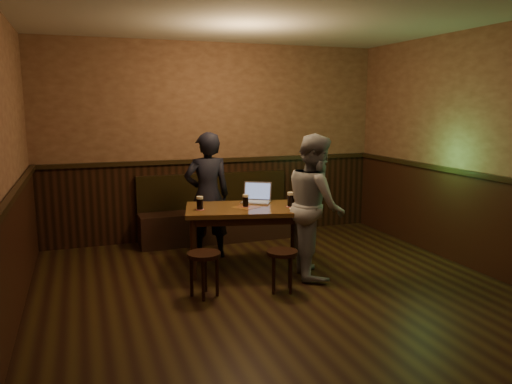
{
  "coord_description": "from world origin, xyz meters",
  "views": [
    {
      "loc": [
        -1.87,
        -4.04,
        1.93
      ],
      "look_at": [
        0.02,
        1.27,
        0.94
      ],
      "focal_mm": 35.0,
      "sensor_mm": 36.0,
      "label": 1
    }
  ],
  "objects_px": {
    "pub_table": "(247,215)",
    "stool_right": "(282,259)",
    "pint_right": "(291,199)",
    "pint_mid": "(246,201)",
    "pint_left": "(200,203)",
    "bench": "(216,219)",
    "person_suit": "(207,196)",
    "laptop": "(257,197)",
    "person_grey": "(315,205)",
    "stool_left": "(204,261)"
  },
  "relations": [
    {
      "from": "pub_table",
      "to": "stool_right",
      "type": "height_order",
      "value": "pub_table"
    },
    {
      "from": "pub_table",
      "to": "pint_right",
      "type": "xyz_separation_m",
      "value": [
        0.5,
        -0.15,
        0.19
      ]
    },
    {
      "from": "pint_mid",
      "to": "pint_left",
      "type": "bearing_deg",
      "value": 177.79
    },
    {
      "from": "bench",
      "to": "stool_right",
      "type": "xyz_separation_m",
      "value": [
        0.12,
        -2.19,
        0.04
      ]
    },
    {
      "from": "pint_mid",
      "to": "person_suit",
      "type": "height_order",
      "value": "person_suit"
    },
    {
      "from": "pub_table",
      "to": "pint_left",
      "type": "height_order",
      "value": "pint_left"
    },
    {
      "from": "pub_table",
      "to": "pint_left",
      "type": "xyz_separation_m",
      "value": [
        -0.55,
        0.04,
        0.18
      ]
    },
    {
      "from": "laptop",
      "to": "person_grey",
      "type": "distance_m",
      "value": 0.82
    },
    {
      "from": "pint_mid",
      "to": "laptop",
      "type": "relative_size",
      "value": 0.34
    },
    {
      "from": "laptop",
      "to": "person_suit",
      "type": "distance_m",
      "value": 0.64
    },
    {
      "from": "bench",
      "to": "laptop",
      "type": "distance_m",
      "value": 1.26
    },
    {
      "from": "pub_table",
      "to": "stool_right",
      "type": "bearing_deg",
      "value": -68.49
    },
    {
      "from": "pint_left",
      "to": "pint_mid",
      "type": "bearing_deg",
      "value": -2.21
    },
    {
      "from": "person_grey",
      "to": "pub_table",
      "type": "bearing_deg",
      "value": 69.51
    },
    {
      "from": "pint_left",
      "to": "laptop",
      "type": "relative_size",
      "value": 0.36
    },
    {
      "from": "person_suit",
      "to": "person_grey",
      "type": "bearing_deg",
      "value": 133.38
    },
    {
      "from": "stool_right",
      "to": "pint_left",
      "type": "distance_m",
      "value": 1.18
    },
    {
      "from": "laptop",
      "to": "person_grey",
      "type": "xyz_separation_m",
      "value": [
        0.46,
        -0.68,
        -0.0
      ]
    },
    {
      "from": "person_suit",
      "to": "pub_table",
      "type": "bearing_deg",
      "value": 117.59
    },
    {
      "from": "pub_table",
      "to": "pint_right",
      "type": "height_order",
      "value": "pint_right"
    },
    {
      "from": "stool_right",
      "to": "laptop",
      "type": "relative_size",
      "value": 1.01
    },
    {
      "from": "bench",
      "to": "person_grey",
      "type": "bearing_deg",
      "value": -69.74
    },
    {
      "from": "stool_left",
      "to": "laptop",
      "type": "distance_m",
      "value": 1.35
    },
    {
      "from": "pint_mid",
      "to": "laptop",
      "type": "height_order",
      "value": "laptop"
    },
    {
      "from": "bench",
      "to": "person_suit",
      "type": "distance_m",
      "value": 0.96
    },
    {
      "from": "laptop",
      "to": "person_suit",
      "type": "bearing_deg",
      "value": 175.88
    },
    {
      "from": "bench",
      "to": "pub_table",
      "type": "relative_size",
      "value": 1.42
    },
    {
      "from": "stool_right",
      "to": "pint_left",
      "type": "relative_size",
      "value": 2.84
    },
    {
      "from": "pint_mid",
      "to": "pint_right",
      "type": "xyz_separation_m",
      "value": [
        0.5,
        -0.17,
        0.01
      ]
    },
    {
      "from": "pint_left",
      "to": "pint_mid",
      "type": "relative_size",
      "value": 1.06
    },
    {
      "from": "bench",
      "to": "pint_right",
      "type": "distance_m",
      "value": 1.69
    },
    {
      "from": "stool_right",
      "to": "laptop",
      "type": "xyz_separation_m",
      "value": [
        0.09,
        1.05,
        0.46
      ]
    },
    {
      "from": "pub_table",
      "to": "stool_left",
      "type": "relative_size",
      "value": 3.37
    },
    {
      "from": "pint_right",
      "to": "laptop",
      "type": "distance_m",
      "value": 0.49
    },
    {
      "from": "person_suit",
      "to": "pint_right",
      "type": "bearing_deg",
      "value": 137.11
    },
    {
      "from": "stool_left",
      "to": "person_grey",
      "type": "relative_size",
      "value": 0.28
    },
    {
      "from": "pub_table",
      "to": "person_grey",
      "type": "height_order",
      "value": "person_grey"
    },
    {
      "from": "stool_left",
      "to": "pint_right",
      "type": "relative_size",
      "value": 2.65
    },
    {
      "from": "pint_right",
      "to": "laptop",
      "type": "xyz_separation_m",
      "value": [
        -0.29,
        0.39,
        -0.02
      ]
    },
    {
      "from": "pub_table",
      "to": "laptop",
      "type": "bearing_deg",
      "value": 62.14
    },
    {
      "from": "pint_left",
      "to": "pint_right",
      "type": "distance_m",
      "value": 1.06
    },
    {
      "from": "pint_left",
      "to": "bench",
      "type": "bearing_deg",
      "value": 67.78
    },
    {
      "from": "stool_left",
      "to": "pub_table",
      "type": "bearing_deg",
      "value": 44.85
    },
    {
      "from": "pint_mid",
      "to": "person_grey",
      "type": "relative_size",
      "value": 0.09
    },
    {
      "from": "stool_right",
      "to": "person_suit",
      "type": "xyz_separation_m",
      "value": [
        -0.43,
        1.42,
        0.45
      ]
    },
    {
      "from": "laptop",
      "to": "pub_table",
      "type": "bearing_deg",
      "value": -100.11
    },
    {
      "from": "pint_mid",
      "to": "person_grey",
      "type": "xyz_separation_m",
      "value": [
        0.68,
        -0.46,
        -0.01
      ]
    },
    {
      "from": "stool_left",
      "to": "person_grey",
      "type": "bearing_deg",
      "value": 9.88
    },
    {
      "from": "laptop",
      "to": "pint_right",
      "type": "bearing_deg",
      "value": -22.39
    },
    {
      "from": "pint_mid",
      "to": "pint_right",
      "type": "distance_m",
      "value": 0.53
    }
  ]
}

